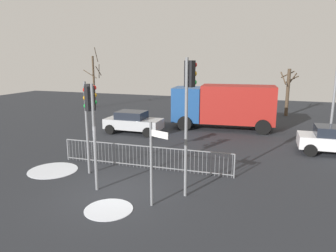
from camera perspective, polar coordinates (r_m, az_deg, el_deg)
The scene contains 13 objects.
ground_plane at distance 12.23m, azimuth -9.56°, elevation -11.80°, with size 60.00×60.00×0.00m, color #26282D.
traffic_light_rear_right at distance 11.85m, azimuth -13.88°, elevation 2.33°, with size 0.54×0.39×4.06m.
traffic_light_foreground_right at distance 10.90m, azimuth 3.83°, elevation 5.30°, with size 0.39×0.54×4.97m.
traffic_light_foreground_left at distance 13.55m, azimuth -14.17°, elevation 3.34°, with size 0.57×0.34×4.01m.
direction_sign_post at distance 10.43m, azimuth -2.82°, elevation -6.23°, with size 0.74×0.34×2.92m.
pedestrian_guard_railing at distance 14.38m, azimuth -4.37°, elevation -5.58°, with size 8.19×0.23×1.07m.
car_silver_near at distance 21.20m, azimuth -6.37°, elevation 0.79°, with size 3.81×1.94×1.47m.
car_white_far at distance 18.61m, azimuth 28.31°, elevation -2.23°, with size 3.85×2.02×1.47m.
delivery_truck at distance 22.54m, azimuth 10.22°, elevation 3.86°, with size 7.23×3.25×3.10m.
bare_tree_left at distance 32.96m, azimuth -13.31°, elevation 8.14°, with size 1.50×1.62×6.01m.
bare_tree_centre at distance 29.23m, azimuth 20.98°, elevation 6.05°, with size 1.55×1.56×4.07m.
snow_patch_kerb at distance 10.99m, azimuth -10.76°, elevation -14.69°, with size 1.62×1.62×0.01m, color silver.
snow_patch_island at distance 15.14m, azimuth -20.22°, elevation -7.58°, with size 2.18×2.18×0.01m, color silver.
Camera 1 is at (5.42, -9.78, 4.94)m, focal length 33.47 mm.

